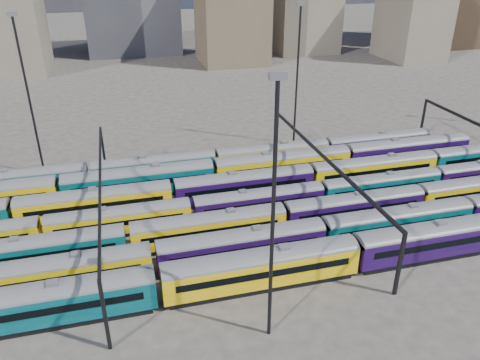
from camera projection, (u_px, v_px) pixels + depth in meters
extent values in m
plane|color=#3D3834|center=(254.00, 215.00, 65.86)|extent=(500.00, 500.00, 0.00)
cube|color=black|center=(47.00, 320.00, 46.72)|extent=(20.68, 2.68, 0.76)
cube|color=#043F48|center=(44.00, 305.00, 45.85)|extent=(21.77, 3.16, 3.16)
cylinder|color=#4C4C51|center=(41.00, 292.00, 45.15)|extent=(21.77, 3.16, 3.16)
cube|color=black|center=(41.00, 313.00, 44.30)|extent=(19.16, 0.06, 0.82)
cube|color=black|center=(45.00, 291.00, 47.07)|extent=(19.16, 0.06, 0.82)
cube|color=slate|center=(39.00, 285.00, 44.78)|extent=(1.09, 0.98, 0.38)
cube|color=black|center=(261.00, 283.00, 51.87)|extent=(20.68, 2.68, 0.76)
cube|color=#CEA308|center=(261.00, 269.00, 51.00)|extent=(21.77, 3.16, 3.16)
cylinder|color=#4C4C51|center=(262.00, 257.00, 50.30)|extent=(21.77, 3.16, 3.16)
cube|color=black|center=(266.00, 275.00, 49.45)|extent=(19.16, 0.06, 0.82)
cube|color=black|center=(257.00, 258.00, 52.21)|extent=(19.16, 0.06, 0.82)
cube|color=slate|center=(262.00, 251.00, 49.92)|extent=(1.09, 0.98, 0.38)
cube|color=black|center=(436.00, 253.00, 57.02)|extent=(20.68, 2.68, 0.76)
cube|color=#170734|center=(439.00, 239.00, 56.15)|extent=(21.77, 3.16, 3.16)
cylinder|color=#4C4C51|center=(442.00, 228.00, 55.44)|extent=(21.77, 3.16, 3.16)
cube|color=black|center=(448.00, 244.00, 54.59)|extent=(19.16, 0.06, 0.82)
cube|color=black|center=(432.00, 230.00, 57.36)|extent=(19.16, 0.06, 0.82)
cube|color=slate|center=(443.00, 222.00, 55.07)|extent=(1.09, 0.98, 0.38)
cube|color=black|center=(61.00, 287.00, 51.27)|extent=(19.03, 2.47, 0.70)
cube|color=#CEA308|center=(58.00, 274.00, 50.47)|extent=(20.03, 2.90, 2.90)
cylinder|color=#4C4C51|center=(55.00, 263.00, 49.82)|extent=(20.03, 2.90, 2.90)
cube|color=black|center=(56.00, 280.00, 49.04)|extent=(17.63, 0.06, 0.75)
cube|color=black|center=(58.00, 264.00, 51.58)|extent=(17.63, 0.06, 0.75)
cube|color=slate|center=(54.00, 257.00, 49.48)|extent=(1.00, 0.90, 0.35)
cube|color=black|center=(242.00, 259.00, 56.02)|extent=(19.03, 2.47, 0.70)
cube|color=#170734|center=(242.00, 246.00, 55.21)|extent=(20.03, 2.90, 2.90)
cylinder|color=#4C4C51|center=(242.00, 236.00, 54.57)|extent=(20.03, 2.90, 2.90)
cube|color=black|center=(245.00, 251.00, 53.78)|extent=(17.63, 0.06, 0.75)
cube|color=black|center=(239.00, 237.00, 56.33)|extent=(17.63, 0.06, 0.75)
cube|color=slate|center=(242.00, 230.00, 54.22)|extent=(1.00, 0.90, 0.35)
cube|color=black|center=(395.00, 234.00, 60.76)|extent=(19.03, 2.47, 0.70)
cube|color=#043F48|center=(397.00, 223.00, 59.96)|extent=(20.03, 2.90, 2.90)
cylinder|color=#4C4C51|center=(399.00, 213.00, 59.32)|extent=(20.03, 2.90, 2.90)
cube|color=black|center=(404.00, 226.00, 58.53)|extent=(17.63, 0.06, 0.75)
cube|color=black|center=(391.00, 215.00, 61.08)|extent=(17.63, 0.06, 0.75)
cube|color=slate|center=(400.00, 208.00, 58.97)|extent=(1.00, 0.90, 0.35)
cube|color=black|center=(43.00, 264.00, 55.06)|extent=(18.50, 2.40, 0.68)
cube|color=#043F48|center=(40.00, 252.00, 54.28)|extent=(19.47, 2.82, 2.82)
cylinder|color=#4C4C51|center=(38.00, 242.00, 53.65)|extent=(19.47, 2.82, 2.82)
cube|color=black|center=(38.00, 257.00, 52.89)|extent=(17.13, 0.06, 0.73)
cube|color=black|center=(41.00, 243.00, 55.37)|extent=(17.13, 0.06, 0.73)
cube|color=slate|center=(36.00, 236.00, 53.32)|extent=(0.97, 0.88, 0.34)
cube|color=black|center=(210.00, 240.00, 59.68)|extent=(18.50, 2.40, 0.68)
cube|color=#CEA308|center=(209.00, 228.00, 58.90)|extent=(19.47, 2.82, 2.82)
cylinder|color=#4C4C51|center=(209.00, 218.00, 58.27)|extent=(19.47, 2.82, 2.82)
cube|color=black|center=(212.00, 232.00, 57.51)|extent=(17.13, 0.06, 0.73)
cube|color=black|center=(207.00, 220.00, 59.99)|extent=(17.13, 0.06, 0.73)
cube|color=slate|center=(209.00, 213.00, 57.94)|extent=(0.97, 0.88, 0.34)
cube|color=black|center=(353.00, 219.00, 64.30)|extent=(18.50, 2.40, 0.68)
cube|color=#170734|center=(354.00, 208.00, 63.52)|extent=(19.47, 2.82, 2.82)
cylinder|color=#4C4C51|center=(355.00, 199.00, 62.89)|extent=(19.47, 2.82, 2.82)
cube|color=black|center=(359.00, 211.00, 62.13)|extent=(17.13, 0.06, 0.73)
cube|color=black|center=(350.00, 201.00, 64.61)|extent=(17.13, 0.06, 0.73)
cube|color=slate|center=(356.00, 194.00, 62.55)|extent=(0.97, 0.88, 0.34)
cube|color=black|center=(477.00, 201.00, 68.92)|extent=(18.50, 2.40, 0.68)
cube|color=#CEA308|center=(479.00, 190.00, 68.14)|extent=(19.47, 2.82, 2.82)
cube|color=black|center=(473.00, 184.00, 69.22)|extent=(17.13, 0.06, 0.73)
cube|color=black|center=(121.00, 231.00, 61.52)|extent=(17.41, 2.26, 0.64)
cube|color=#CEA308|center=(120.00, 220.00, 60.78)|extent=(18.33, 2.66, 2.66)
cylinder|color=#4C4C51|center=(119.00, 212.00, 60.19)|extent=(18.33, 2.66, 2.66)
cube|color=black|center=(120.00, 224.00, 59.48)|extent=(16.13, 0.06, 0.69)
cube|color=black|center=(119.00, 213.00, 61.81)|extent=(16.13, 0.06, 0.69)
cube|color=slate|center=(118.00, 207.00, 59.88)|extent=(0.92, 0.82, 0.32)
cube|color=black|center=(259.00, 212.00, 65.87)|extent=(17.41, 2.26, 0.64)
cube|color=#170734|center=(259.00, 202.00, 65.14)|extent=(18.33, 2.66, 2.66)
cylinder|color=#4C4C51|center=(259.00, 194.00, 64.55)|extent=(18.33, 2.66, 2.66)
cube|color=black|center=(262.00, 205.00, 63.83)|extent=(16.13, 0.06, 0.69)
cube|color=black|center=(256.00, 196.00, 66.17)|extent=(16.13, 0.06, 0.69)
cube|color=slate|center=(259.00, 189.00, 64.23)|extent=(0.92, 0.82, 0.32)
cube|color=black|center=(379.00, 196.00, 70.23)|extent=(17.41, 2.26, 0.64)
cube|color=#043F48|center=(381.00, 186.00, 69.50)|extent=(18.33, 2.66, 2.66)
cylinder|color=#4C4C51|center=(382.00, 178.00, 68.90)|extent=(18.33, 2.66, 2.66)
cube|color=black|center=(386.00, 188.00, 68.19)|extent=(16.13, 0.06, 0.69)
cube|color=black|center=(376.00, 180.00, 70.52)|extent=(16.13, 0.06, 0.69)
cube|color=slate|center=(383.00, 174.00, 68.59)|extent=(0.92, 0.82, 0.32)
cube|color=black|center=(98.00, 215.00, 65.13)|extent=(19.60, 2.54, 0.72)
cube|color=#CEA308|center=(96.00, 204.00, 64.30)|extent=(20.63, 2.99, 2.99)
cylinder|color=#4C4C51|center=(94.00, 194.00, 63.64)|extent=(20.63, 2.99, 2.99)
cube|color=black|center=(95.00, 207.00, 62.83)|extent=(18.15, 0.06, 0.77)
cube|color=black|center=(96.00, 196.00, 65.45)|extent=(18.15, 0.06, 0.77)
cube|color=slate|center=(93.00, 189.00, 63.28)|extent=(1.03, 0.93, 0.36)
cube|color=black|center=(244.00, 197.00, 70.01)|extent=(19.60, 2.54, 0.72)
cube|color=#170734|center=(244.00, 186.00, 69.19)|extent=(20.63, 2.99, 2.99)
cylinder|color=#4C4C51|center=(244.00, 176.00, 68.52)|extent=(20.63, 2.99, 2.99)
cube|color=black|center=(247.00, 188.00, 67.71)|extent=(18.15, 0.06, 0.77)
cube|color=black|center=(242.00, 179.00, 70.34)|extent=(18.15, 0.06, 0.77)
cube|color=slate|center=(244.00, 172.00, 68.17)|extent=(1.03, 0.93, 0.36)
cube|color=black|center=(372.00, 180.00, 74.90)|extent=(19.60, 2.54, 0.72)
cube|color=#CEA308|center=(373.00, 170.00, 74.07)|extent=(20.63, 2.99, 2.99)
cylinder|color=#4C4C51|center=(375.00, 161.00, 73.41)|extent=(20.63, 2.99, 2.99)
cube|color=black|center=(379.00, 172.00, 72.60)|extent=(18.15, 0.06, 0.77)
cube|color=black|center=(369.00, 164.00, 75.22)|extent=(18.15, 0.06, 0.77)
cube|color=slate|center=(375.00, 157.00, 73.05)|extent=(1.03, 0.93, 0.36)
cube|color=black|center=(141.00, 193.00, 70.89)|extent=(20.97, 2.72, 0.77)
cube|color=#043F48|center=(140.00, 182.00, 70.01)|extent=(22.07, 3.20, 3.20)
cylinder|color=#4C4C51|center=(138.00, 172.00, 69.30)|extent=(22.07, 3.20, 3.20)
cube|color=black|center=(140.00, 184.00, 68.43)|extent=(19.42, 0.06, 0.83)
cube|color=black|center=(139.00, 175.00, 71.24)|extent=(19.42, 0.06, 0.83)
cube|color=slate|center=(138.00, 167.00, 68.92)|extent=(1.10, 0.99, 0.39)
cube|color=black|center=(282.00, 176.00, 76.11)|extent=(20.97, 2.72, 0.77)
cube|color=#CEA308|center=(282.00, 165.00, 75.22)|extent=(22.07, 3.20, 3.20)
cylinder|color=#4C4C51|center=(283.00, 156.00, 74.51)|extent=(22.07, 3.20, 3.20)
cube|color=black|center=(286.00, 167.00, 73.65)|extent=(19.42, 0.06, 0.83)
cube|color=black|center=(279.00, 159.00, 76.46)|extent=(19.42, 0.06, 0.83)
cube|color=slate|center=(283.00, 151.00, 74.13)|extent=(1.10, 0.99, 0.39)
cube|color=black|center=(405.00, 162.00, 81.33)|extent=(20.97, 2.72, 0.77)
cube|color=#170734|center=(407.00, 151.00, 80.44)|extent=(22.07, 3.20, 3.20)
cylinder|color=#4C4C51|center=(408.00, 143.00, 79.73)|extent=(22.07, 3.20, 3.20)
cube|color=black|center=(413.00, 153.00, 78.87)|extent=(19.42, 0.06, 0.83)
cube|color=black|center=(402.00, 146.00, 81.67)|extent=(19.42, 0.06, 0.83)
cube|color=slate|center=(409.00, 138.00, 79.35)|extent=(1.10, 0.99, 0.39)
cube|color=black|center=(24.00, 192.00, 71.26)|extent=(18.40, 2.39, 0.68)
cube|color=#043F48|center=(21.00, 182.00, 70.49)|extent=(19.37, 2.81, 2.81)
cylinder|color=#4C4C51|center=(19.00, 174.00, 69.86)|extent=(19.37, 2.81, 2.81)
cube|color=black|center=(19.00, 184.00, 69.11)|extent=(17.05, 0.06, 0.73)
cube|color=black|center=(22.00, 176.00, 71.57)|extent=(17.05, 0.06, 0.73)
cube|color=slate|center=(18.00, 169.00, 69.53)|extent=(0.97, 0.87, 0.34)
cube|color=black|center=(155.00, 178.00, 75.86)|extent=(18.40, 2.39, 0.68)
cube|color=#043F48|center=(155.00, 168.00, 75.08)|extent=(19.37, 2.81, 2.81)
cylinder|color=#4C4C51|center=(154.00, 160.00, 74.46)|extent=(19.37, 2.81, 2.81)
cube|color=black|center=(155.00, 170.00, 73.70)|extent=(17.05, 0.06, 0.73)
cube|color=black|center=(153.00, 162.00, 76.17)|extent=(17.05, 0.06, 0.73)
cube|color=slate|center=(153.00, 156.00, 74.13)|extent=(0.97, 0.87, 0.34)
cube|color=black|center=(272.00, 164.00, 80.46)|extent=(18.40, 2.39, 0.68)
cube|color=#CEA308|center=(272.00, 155.00, 79.68)|extent=(19.37, 2.81, 2.81)
cylinder|color=#4C4C51|center=(273.00, 148.00, 79.06)|extent=(19.37, 2.81, 2.81)
cube|color=black|center=(275.00, 157.00, 78.30)|extent=(17.05, 0.06, 0.73)
cube|color=black|center=(270.00, 150.00, 80.76)|extent=(17.05, 0.06, 0.73)
cube|color=slate|center=(273.00, 143.00, 78.72)|extent=(0.97, 0.87, 0.34)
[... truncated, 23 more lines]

